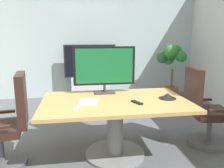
{
  "coord_description": "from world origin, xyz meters",
  "views": [
    {
      "loc": [
        -0.32,
        -2.49,
        1.49
      ],
      "look_at": [
        0.13,
        0.38,
        0.88
      ],
      "focal_mm": 36.16,
      "sensor_mm": 36.0,
      "label": 1
    }
  ],
  "objects_px": {
    "wall_display_unit": "(90,81)",
    "office_chair_left": "(8,129)",
    "conference_table": "(115,115)",
    "tv_monitor": "(104,67)",
    "potted_plant": "(171,63)",
    "conference_phone": "(168,96)",
    "remote_control": "(137,102)",
    "office_chair_right": "(204,113)"
  },
  "relations": [
    {
      "from": "office_chair_left",
      "to": "remote_control",
      "type": "distance_m",
      "value": 1.52
    },
    {
      "from": "conference_table",
      "to": "conference_phone",
      "type": "height_order",
      "value": "conference_phone"
    },
    {
      "from": "wall_display_unit",
      "to": "potted_plant",
      "type": "height_order",
      "value": "potted_plant"
    },
    {
      "from": "conference_table",
      "to": "wall_display_unit",
      "type": "relative_size",
      "value": 1.36
    },
    {
      "from": "wall_display_unit",
      "to": "potted_plant",
      "type": "xyz_separation_m",
      "value": [
        1.89,
        -0.33,
        0.44
      ]
    },
    {
      "from": "office_chair_right",
      "to": "wall_display_unit",
      "type": "xyz_separation_m",
      "value": [
        -1.4,
        2.6,
        -0.01
      ]
    },
    {
      "from": "potted_plant",
      "to": "conference_phone",
      "type": "bearing_deg",
      "value": -114.24
    },
    {
      "from": "conference_table",
      "to": "remote_control",
      "type": "distance_m",
      "value": 0.35
    },
    {
      "from": "wall_display_unit",
      "to": "remote_control",
      "type": "xyz_separation_m",
      "value": [
        0.38,
        -2.86,
        0.3
      ]
    },
    {
      "from": "conference_phone",
      "to": "office_chair_right",
      "type": "bearing_deg",
      "value": 12.15
    },
    {
      "from": "wall_display_unit",
      "to": "office_chair_left",
      "type": "bearing_deg",
      "value": -112.12
    },
    {
      "from": "office_chair_right",
      "to": "potted_plant",
      "type": "xyz_separation_m",
      "value": [
        0.48,
        2.27,
        0.42
      ]
    },
    {
      "from": "conference_table",
      "to": "office_chair_right",
      "type": "bearing_deg",
      "value": 4.4
    },
    {
      "from": "office_chair_right",
      "to": "tv_monitor",
      "type": "height_order",
      "value": "tv_monitor"
    },
    {
      "from": "office_chair_right",
      "to": "potted_plant",
      "type": "distance_m",
      "value": 2.36
    },
    {
      "from": "wall_display_unit",
      "to": "conference_phone",
      "type": "distance_m",
      "value": 2.86
    },
    {
      "from": "office_chair_right",
      "to": "wall_display_unit",
      "type": "relative_size",
      "value": 0.83
    },
    {
      "from": "tv_monitor",
      "to": "remote_control",
      "type": "bearing_deg",
      "value": -60.19
    },
    {
      "from": "tv_monitor",
      "to": "potted_plant",
      "type": "xyz_separation_m",
      "value": [
        1.83,
        1.98,
        -0.21
      ]
    },
    {
      "from": "tv_monitor",
      "to": "conference_phone",
      "type": "bearing_deg",
      "value": -28.92
    },
    {
      "from": "conference_phone",
      "to": "remote_control",
      "type": "relative_size",
      "value": 1.29
    },
    {
      "from": "tv_monitor",
      "to": "conference_phone",
      "type": "height_order",
      "value": "tv_monitor"
    },
    {
      "from": "tv_monitor",
      "to": "conference_phone",
      "type": "distance_m",
      "value": 0.91
    },
    {
      "from": "office_chair_left",
      "to": "conference_phone",
      "type": "bearing_deg",
      "value": 81.44
    },
    {
      "from": "office_chair_right",
      "to": "conference_phone",
      "type": "xyz_separation_m",
      "value": [
        -0.59,
        -0.13,
        0.3
      ]
    },
    {
      "from": "office_chair_right",
      "to": "remote_control",
      "type": "distance_m",
      "value": 1.1
    },
    {
      "from": "tv_monitor",
      "to": "office_chair_right",
      "type": "bearing_deg",
      "value": -12.0
    },
    {
      "from": "conference_table",
      "to": "potted_plant",
      "type": "height_order",
      "value": "potted_plant"
    },
    {
      "from": "remote_control",
      "to": "potted_plant",
      "type": "bearing_deg",
      "value": 35.11
    },
    {
      "from": "potted_plant",
      "to": "office_chair_left",
      "type": "bearing_deg",
      "value": -141.24
    },
    {
      "from": "conference_phone",
      "to": "office_chair_left",
      "type": "bearing_deg",
      "value": -179.61
    },
    {
      "from": "conference_table",
      "to": "office_chair_right",
      "type": "height_order",
      "value": "office_chair_right"
    },
    {
      "from": "tv_monitor",
      "to": "wall_display_unit",
      "type": "bearing_deg",
      "value": 91.52
    },
    {
      "from": "office_chair_left",
      "to": "conference_phone",
      "type": "relative_size",
      "value": 4.95
    },
    {
      "from": "conference_table",
      "to": "potted_plant",
      "type": "xyz_separation_m",
      "value": [
        1.74,
        2.36,
        0.35
      ]
    },
    {
      "from": "office_chair_right",
      "to": "potted_plant",
      "type": "bearing_deg",
      "value": -4.9
    },
    {
      "from": "tv_monitor",
      "to": "remote_control",
      "type": "distance_m",
      "value": 0.72
    },
    {
      "from": "tv_monitor",
      "to": "remote_control",
      "type": "xyz_separation_m",
      "value": [
        0.32,
        -0.55,
        -0.35
      ]
    },
    {
      "from": "office_chair_right",
      "to": "conference_table",
      "type": "bearing_deg",
      "value": 101.56
    },
    {
      "from": "conference_table",
      "to": "tv_monitor",
      "type": "relative_size",
      "value": 2.12
    },
    {
      "from": "office_chair_left",
      "to": "remote_control",
      "type": "relative_size",
      "value": 6.41
    },
    {
      "from": "office_chair_left",
      "to": "office_chair_right",
      "type": "bearing_deg",
      "value": 84.26
    }
  ]
}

